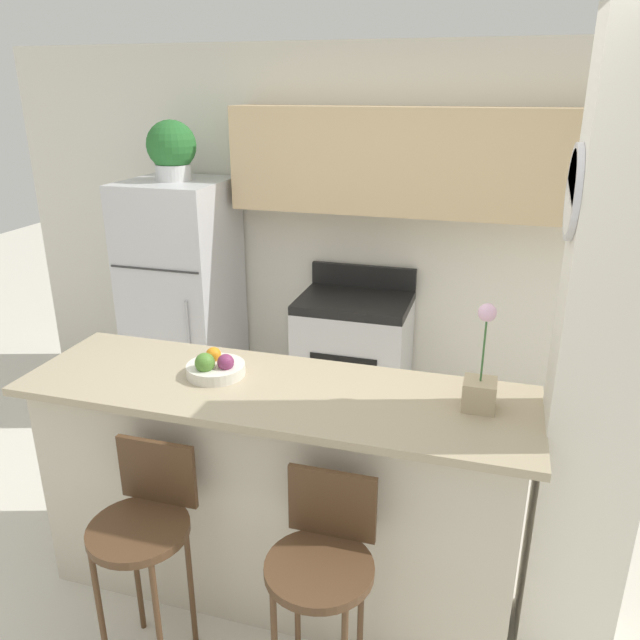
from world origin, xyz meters
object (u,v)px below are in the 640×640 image
at_px(bar_stool_left, 145,527).
at_px(potted_plant_on_fridge, 172,149).
at_px(refrigerator, 184,296).
at_px(orchid_vase, 480,383).
at_px(bar_stool_right, 322,564).
at_px(stove_range, 353,358).
at_px(fruit_bowl, 215,367).

relative_size(bar_stool_left, potted_plant_on_fridge, 2.40).
distance_m(refrigerator, potted_plant_on_fridge, 1.04).
bearing_deg(potted_plant_on_fridge, orchid_vase, -35.96).
distance_m(bar_stool_left, bar_stool_right, 0.73).
xyz_separation_m(bar_stool_left, bar_stool_right, (0.73, 0.00, 0.00)).
xyz_separation_m(refrigerator, orchid_vase, (2.16, -1.57, 0.34)).
bearing_deg(bar_stool_right, stove_range, 100.59).
bearing_deg(stove_range, refrigerator, -176.45).
relative_size(stove_range, bar_stool_left, 1.12).
bearing_deg(potted_plant_on_fridge, stove_range, 3.54).
relative_size(bar_stool_right, fruit_bowl, 3.67).
height_order(refrigerator, potted_plant_on_fridge, potted_plant_on_fridge).
bearing_deg(fruit_bowl, orchid_vase, 1.11).
height_order(refrigerator, orchid_vase, refrigerator).
bearing_deg(potted_plant_on_fridge, fruit_bowl, -57.25).
height_order(bar_stool_right, orchid_vase, orchid_vase).
height_order(bar_stool_right, potted_plant_on_fridge, potted_plant_on_fridge).
relative_size(potted_plant_on_fridge, orchid_vase, 0.90).
distance_m(stove_range, fruit_bowl, 1.80).
distance_m(stove_range, bar_stool_right, 2.25).
bearing_deg(orchid_vase, potted_plant_on_fridge, 144.04).
xyz_separation_m(stove_range, orchid_vase, (0.90, -1.64, 0.71)).
xyz_separation_m(potted_plant_on_fridge, orchid_vase, (2.16, -1.57, -0.70)).
xyz_separation_m(orchid_vase, fruit_bowl, (-1.14, -0.02, -0.07)).
xyz_separation_m(refrigerator, fruit_bowl, (1.02, -1.59, 0.27)).
bearing_deg(refrigerator, bar_stool_left, -66.07).
bearing_deg(refrigerator, stove_range, 3.55).
relative_size(refrigerator, stove_range, 1.56).
relative_size(bar_stool_left, fruit_bowl, 3.67).
distance_m(potted_plant_on_fridge, orchid_vase, 2.76).
bearing_deg(fruit_bowl, bar_stool_right, -39.70).
distance_m(stove_range, bar_stool_left, 2.24).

